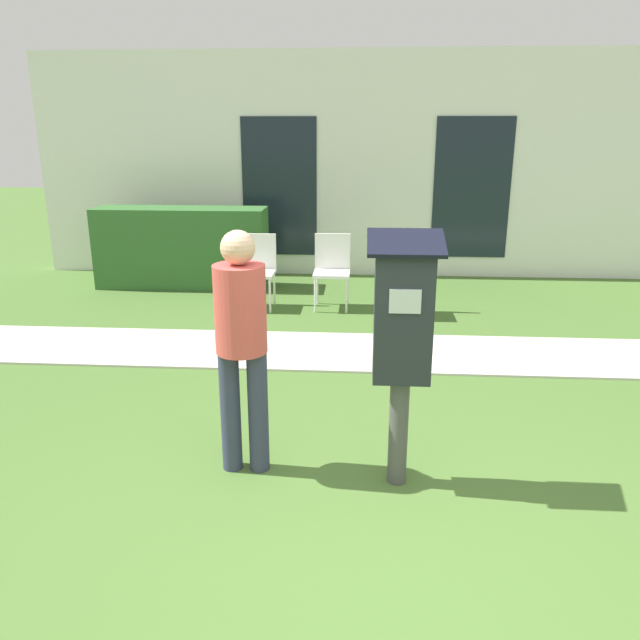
{
  "coord_description": "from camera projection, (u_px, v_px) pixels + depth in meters",
  "views": [
    {
      "loc": [
        -0.16,
        -2.78,
        2.16
      ],
      "look_at": [
        -0.41,
        0.78,
        1.05
      ],
      "focal_mm": 35.0,
      "sensor_mm": 36.0,
      "label": 1
    }
  ],
  "objects": [
    {
      "name": "ground_plane",
      "position": [
        387.0,
        555.0,
        3.28
      ],
      "size": [
        40.0,
        40.0,
        0.0
      ],
      "primitive_type": "plane",
      "color": "#476B2D"
    },
    {
      "name": "sidewalk",
      "position": [
        376.0,
        352.0,
        6.21
      ],
      "size": [
        12.0,
        1.1,
        0.02
      ],
      "color": "beige",
      "rests_on": "ground"
    },
    {
      "name": "building_facade",
      "position": [
        375.0,
        167.0,
        9.13
      ],
      "size": [
        10.0,
        0.26,
        3.2
      ],
      "color": "white",
      "rests_on": "ground"
    },
    {
      "name": "parking_meter",
      "position": [
        403.0,
        329.0,
        3.67
      ],
      "size": [
        0.44,
        0.31,
        1.59
      ],
      "color": "#4C4C4C",
      "rests_on": "ground"
    },
    {
      "name": "person_standing",
      "position": [
        241.0,
        335.0,
        3.85
      ],
      "size": [
        0.32,
        0.32,
        1.58
      ],
      "rotation": [
        0.0,
        0.0,
        -0.69
      ],
      "color": "#333851",
      "rests_on": "ground"
    },
    {
      "name": "outdoor_chair_left",
      "position": [
        257.0,
        265.0,
        7.68
      ],
      "size": [
        0.44,
        0.44,
        0.9
      ],
      "rotation": [
        0.0,
        0.0,
        -0.12
      ],
      "color": "white",
      "rests_on": "ground"
    },
    {
      "name": "outdoor_chair_middle",
      "position": [
        332.0,
        265.0,
        7.69
      ],
      "size": [
        0.44,
        0.44,
        0.9
      ],
      "rotation": [
        0.0,
        0.0,
        0.34
      ],
      "color": "white",
      "rests_on": "ground"
    },
    {
      "name": "outdoor_chair_right",
      "position": [
        408.0,
        270.0,
        7.39
      ],
      "size": [
        0.44,
        0.44,
        0.9
      ],
      "rotation": [
        0.0,
        0.0,
        -0.41
      ],
      "color": "white",
      "rests_on": "ground"
    },
    {
      "name": "hedge_row",
      "position": [
        182.0,
        248.0,
        8.66
      ],
      "size": [
        2.35,
        0.6,
        1.1
      ],
      "color": "#33662D",
      "rests_on": "ground"
    }
  ]
}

